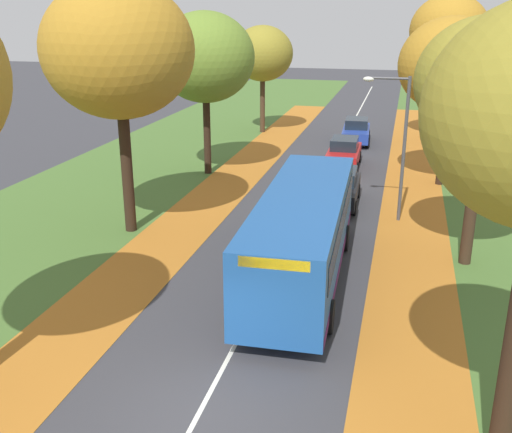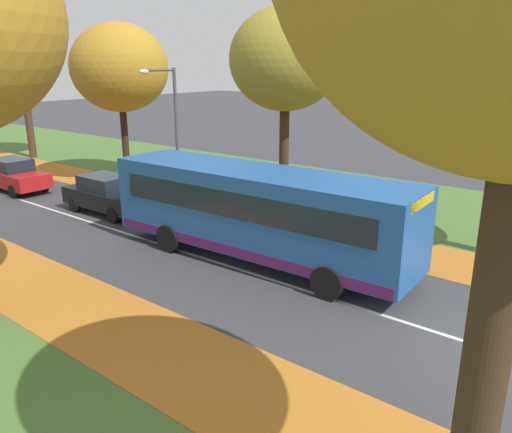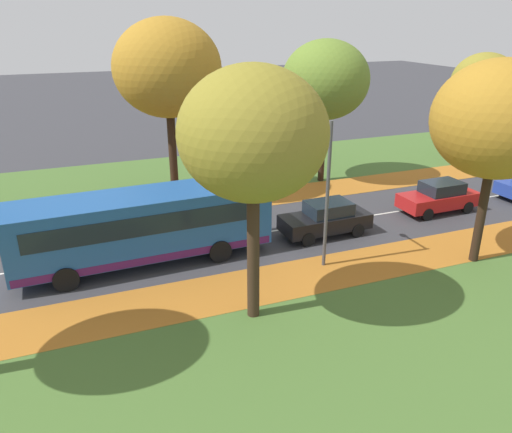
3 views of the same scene
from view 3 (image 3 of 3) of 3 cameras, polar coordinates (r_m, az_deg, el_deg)
The scene contains 13 objects.
grass_verge_left at distance 34.41m, azimuth 5.85°, elevation 5.64°, with size 12.00×90.00×0.01m, color #476B2D.
leaf_litter_left at distance 28.09m, azimuth -0.89°, elevation 1.99°, with size 2.80×60.00×0.00m, color #B26B23.
leaf_litter_right at distance 20.44m, azimuth 8.20°, elevation -6.26°, with size 2.80×60.00×0.00m, color #B26B23.
road_centre_line at distance 26.99m, azimuth 14.65°, elevation 0.38°, with size 0.12×80.00×0.01m, color silver.
tree_left_near at distance 27.33m, azimuth -10.09°, elevation 16.29°, with size 5.64×5.64×9.62m.
tree_left_mid at distance 30.41m, azimuth 7.95°, elevation 15.17°, with size 5.12×5.12×8.44m.
tree_left_far at distance 37.43m, azimuth 24.59°, elevation 13.76°, with size 4.23×4.23×7.43m.
tree_right_near at distance 15.11m, azimuth -0.35°, elevation 9.30°, with size 4.59×4.59×8.39m.
tree_right_mid at distance 21.33m, azimuth 25.97°, elevation 9.90°, with size 5.04×5.04×8.22m.
streetlamp_right at distance 19.81m, azimuth 7.80°, elevation 4.54°, with size 1.89×0.28×6.00m.
bus at distance 20.85m, azimuth -12.82°, elevation -0.87°, with size 2.90×10.48×2.98m.
car_black_lead at distance 23.48m, azimuth 7.98°, elevation -0.24°, with size 1.85×4.24×1.62m.
car_red_following at distance 27.78m, azimuth 20.18°, elevation 2.12°, with size 1.83×4.22×1.62m.
Camera 3 is at (20.16, 4.84, 9.59)m, focal length 35.00 mm.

